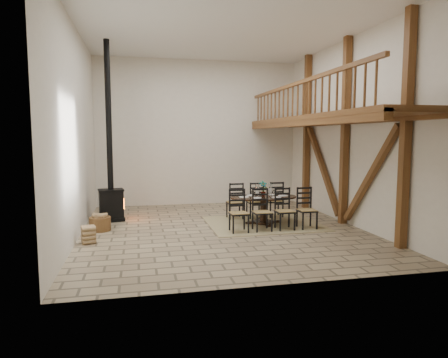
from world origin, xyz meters
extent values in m
plane|color=#9B8867|center=(0.00, 0.00, 0.00)|extent=(8.00, 8.00, 0.00)
cube|color=silver|center=(0.00, 4.00, 2.50)|extent=(7.00, 0.02, 5.00)
cube|color=silver|center=(0.00, -4.00, 2.50)|extent=(7.00, 0.02, 5.00)
cube|color=silver|center=(-3.50, 0.00, 2.50)|extent=(0.02, 8.00, 5.00)
cube|color=silver|center=(3.50, 0.00, 2.50)|extent=(0.02, 8.00, 5.00)
cube|color=white|center=(0.00, 0.00, 5.00)|extent=(7.00, 8.00, 0.02)
cube|color=brown|center=(3.38, -2.50, 2.50)|extent=(0.18, 0.18, 5.00)
cube|color=brown|center=(3.38, 0.00, 2.50)|extent=(0.18, 0.18, 5.00)
cube|color=brown|center=(3.38, 2.50, 2.50)|extent=(0.18, 0.18, 5.00)
cube|color=brown|center=(3.38, -1.25, 1.40)|extent=(0.14, 2.16, 2.54)
cube|color=brown|center=(3.38, 1.25, 1.40)|extent=(0.14, 2.16, 2.54)
cube|color=brown|center=(3.38, 0.00, 2.80)|extent=(0.20, 7.80, 0.20)
cube|color=brown|center=(2.70, 0.00, 2.85)|extent=(1.60, 7.80, 0.12)
cube|color=brown|center=(2.00, 0.00, 2.75)|extent=(0.18, 7.80, 0.22)
cube|color=brown|center=(2.00, 0.00, 3.75)|extent=(0.09, 7.60, 0.09)
cube|color=brown|center=(2.00, 0.00, 3.33)|extent=(0.06, 7.60, 0.86)
cube|color=tan|center=(1.22, 0.37, 0.01)|extent=(3.00, 2.50, 0.02)
ellipsoid|color=black|center=(1.22, 0.37, 0.74)|extent=(1.84, 1.12, 0.04)
cylinder|color=black|center=(1.22, 0.37, 0.36)|extent=(0.18, 0.18, 0.68)
cylinder|color=black|center=(1.22, 0.37, 0.05)|extent=(0.56, 0.56, 0.06)
cube|color=tan|center=(0.32, -0.44, 0.48)|extent=(0.45, 0.43, 0.04)
cube|color=black|center=(0.32, -0.44, 0.23)|extent=(0.43, 0.43, 0.46)
cube|color=black|center=(0.32, -0.25, 0.77)|extent=(0.38, 0.04, 0.60)
cube|color=tan|center=(0.92, -0.44, 0.48)|extent=(0.45, 0.43, 0.04)
cube|color=black|center=(0.92, -0.44, 0.23)|extent=(0.43, 0.43, 0.46)
cube|color=black|center=(0.92, -0.25, 0.77)|extent=(0.38, 0.04, 0.60)
cube|color=tan|center=(1.53, -0.43, 0.48)|extent=(0.45, 0.43, 0.04)
cube|color=black|center=(1.53, -0.43, 0.23)|extent=(0.43, 0.43, 0.46)
cube|color=black|center=(1.53, -0.24, 0.77)|extent=(0.38, 0.04, 0.60)
cube|color=tan|center=(2.13, -0.43, 0.48)|extent=(0.45, 0.43, 0.04)
cube|color=black|center=(2.13, -0.43, 0.23)|extent=(0.43, 0.43, 0.46)
cube|color=black|center=(2.13, -0.24, 0.77)|extent=(0.38, 0.04, 0.60)
cube|color=tan|center=(0.61, 1.17, 0.48)|extent=(0.45, 0.43, 0.04)
cube|color=black|center=(0.61, 1.17, 0.23)|extent=(0.43, 0.43, 0.46)
cube|color=black|center=(0.61, 0.98, 0.77)|extent=(0.38, 0.04, 0.60)
cube|color=tan|center=(1.21, 1.18, 0.48)|extent=(0.45, 0.43, 0.04)
cube|color=black|center=(1.21, 1.18, 0.23)|extent=(0.43, 0.43, 0.46)
cube|color=black|center=(1.22, 0.98, 0.77)|extent=(0.38, 0.04, 0.60)
cube|color=tan|center=(1.82, 1.18, 0.48)|extent=(0.45, 0.43, 0.04)
cube|color=black|center=(1.82, 1.18, 0.23)|extent=(0.43, 0.43, 0.46)
cube|color=black|center=(1.82, 0.99, 0.77)|extent=(0.38, 0.04, 0.60)
cube|color=white|center=(1.22, 0.37, 0.76)|extent=(1.42, 0.72, 0.01)
cube|color=white|center=(1.22, 0.37, 0.85)|extent=(0.91, 0.31, 0.18)
cylinder|color=white|center=(1.04, 0.37, 0.93)|extent=(0.12, 0.12, 0.34)
cylinder|color=white|center=(1.40, 0.37, 0.93)|extent=(0.12, 0.12, 0.34)
cylinder|color=white|center=(1.04, 0.37, 0.84)|extent=(0.06, 0.06, 0.16)
cylinder|color=white|center=(1.40, 0.37, 0.84)|extent=(0.06, 0.06, 0.16)
imported|color=#4C723F|center=(1.22, 0.42, 0.97)|extent=(0.22, 0.15, 0.42)
cube|color=black|center=(-2.86, 1.68, 0.05)|extent=(0.77, 0.63, 0.11)
cube|color=black|center=(-2.86, 1.68, 0.48)|extent=(0.71, 0.57, 0.75)
cube|color=#FF590C|center=(-2.54, 1.73, 0.48)|extent=(0.07, 0.30, 0.30)
cube|color=black|center=(-2.86, 1.68, 0.88)|extent=(0.76, 0.62, 0.04)
cylinder|color=black|center=(-2.86, 1.68, 2.95)|extent=(0.16, 0.16, 4.10)
cylinder|color=brown|center=(-3.07, 0.48, 0.17)|extent=(0.53, 0.53, 0.35)
cube|color=tan|center=(-3.07, 0.48, 0.39)|extent=(0.29, 0.29, 0.10)
cube|color=tan|center=(-3.21, -0.73, 0.20)|extent=(0.35, 0.36, 0.40)
camera|label=1|loc=(-2.10, -9.88, 2.38)|focal=32.00mm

